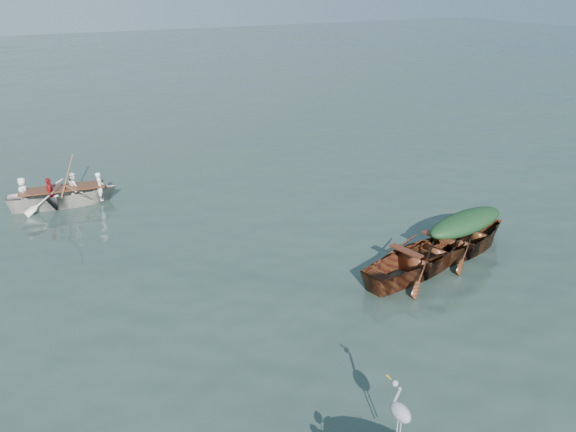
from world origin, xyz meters
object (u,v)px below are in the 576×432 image
heron (400,420)px  open_wooden_boat (420,271)px  rowed_boat (65,205)px  green_tarp_boat (462,252)px

heron → open_wooden_boat: bearing=1.8°
rowed_boat → heron: (2.76, -12.87, 0.85)m
open_wooden_boat → green_tarp_boat: bearing=-92.0°
open_wooden_boat → rowed_boat: open_wooden_boat is taller
green_tarp_boat → rowed_boat: (-8.56, 8.18, 0.00)m
open_wooden_boat → heron: (-4.17, -4.40, 0.85)m
rowed_boat → heron: 13.19m
green_tarp_boat → rowed_boat: 11.84m
rowed_boat → heron: size_ratio=4.88×
open_wooden_boat → heron: bearing=124.5°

